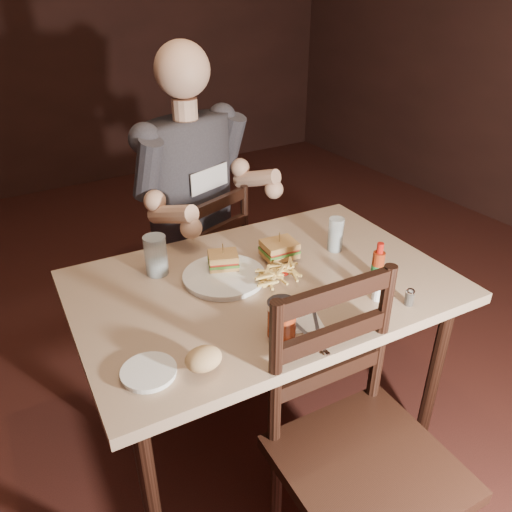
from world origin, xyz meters
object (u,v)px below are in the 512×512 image
main_table (263,299)px  chair_far (195,272)px  hot_sauce (378,261)px  diner (196,170)px  chair_near (368,467)px  dinner_plate (224,277)px  glass_left (156,255)px  side_plate (149,373)px  glass_right (336,234)px  syrup_dispenser (282,318)px

main_table → chair_far: size_ratio=1.52×
hot_sauce → diner: bearing=109.5°
main_table → chair_near: (-0.04, -0.62, -0.20)m
dinner_plate → chair_far: bearing=75.8°
dinner_plate → hot_sauce: size_ratio=2.04×
diner → dinner_plate: bearing=-125.3°
glass_left → main_table: bearing=-40.5°
dinner_plate → side_plate: 0.51m
chair_far → glass_left: bearing=34.3°
chair_near → side_plate: chair_near is taller
chair_near → dinner_plate: 0.76m
chair_near → glass_left: size_ratio=6.77×
glass_right → syrup_dispenser: (-0.48, -0.33, -0.01)m
chair_near → glass_right: size_ratio=7.45×
chair_near → diner: bearing=88.8°
glass_left → side_plate: (-0.22, -0.48, -0.07)m
main_table → glass_right: bearing=8.1°
glass_right → syrup_dispenser: 0.58m
chair_near → glass_right: 0.85m
chair_near → glass_left: chair_near is taller
chair_far → diner: 0.54m
chair_far → hot_sauce: (0.31, -0.88, 0.40)m
chair_near → syrup_dispenser: size_ratio=8.65×
main_table → glass_left: 0.41m
chair_far → side_plate: (-0.56, -0.92, 0.33)m
dinner_plate → glass_left: glass_left is taller
glass_left → diner: bearing=47.8°
main_table → dinner_plate: size_ratio=4.74×
main_table → side_plate: side_plate is taller
chair_far → hot_sauce: 1.01m
glass_right → hot_sauce: bearing=-92.1°
main_table → side_plate: size_ratio=9.15×
syrup_dispenser → glass_right: bearing=38.1°
chair_far → glass_right: bearing=98.2°
main_table → glass_right: 0.39m
glass_right → side_plate: glass_right is taller
chair_far → syrup_dispenser: size_ratio=7.69×
main_table → chair_far: (0.04, 0.69, -0.25)m
glass_left → glass_right: (0.66, -0.20, -0.01)m
diner → side_plate: 1.06m
chair_far → main_table: bearing=68.1°
side_plate → syrup_dispenser: bearing=-6.2°
diner → glass_right: size_ratio=7.76×
chair_near → main_table: bearing=89.5°
glass_right → glass_left: bearing=163.1°
main_table → hot_sauce: 0.43m
glass_left → side_plate: glass_left is taller
chair_far → dinner_plate: bearing=57.5°
syrup_dispenser → side_plate: bearing=177.3°
glass_left → hot_sauce: size_ratio=1.05×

